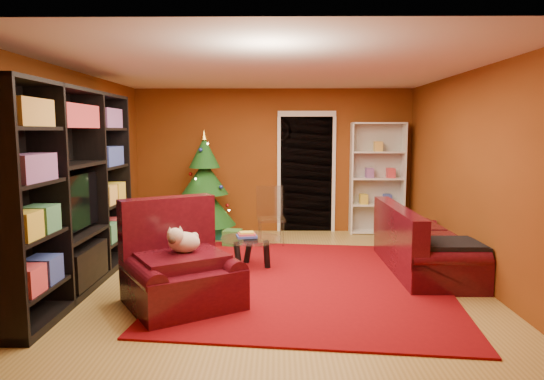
{
  "coord_description": "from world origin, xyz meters",
  "views": [
    {
      "loc": [
        0.08,
        -6.09,
        1.84
      ],
      "look_at": [
        0.0,
        0.4,
        1.05
      ],
      "focal_mm": 32.0,
      "sensor_mm": 36.0,
      "label": 1
    }
  ],
  "objects_px": {
    "rug": "(310,281)",
    "coffee_table": "(251,253)",
    "acrylic_chair": "(271,219)",
    "white_bookshelf": "(377,179)",
    "media_unit": "(71,191)",
    "dog": "(184,242)",
    "christmas_tree": "(205,186)",
    "sofa": "(425,238)",
    "gift_box_red": "(203,228)",
    "gift_box_green": "(232,238)",
    "gift_box_teal": "(214,229)",
    "armchair": "(182,264)"
  },
  "relations": [
    {
      "from": "gift_box_green",
      "to": "dog",
      "type": "height_order",
      "value": "dog"
    },
    {
      "from": "gift_box_teal",
      "to": "white_bookshelf",
      "type": "distance_m",
      "value": 3.04
    },
    {
      "from": "gift_box_teal",
      "to": "coffee_table",
      "type": "xyz_separation_m",
      "value": [
        0.74,
        -1.84,
        0.06
      ]
    },
    {
      "from": "rug",
      "to": "gift_box_teal",
      "type": "bearing_deg",
      "value": 121.93
    },
    {
      "from": "gift_box_teal",
      "to": "gift_box_red",
      "type": "distance_m",
      "value": 0.36
    },
    {
      "from": "gift_box_green",
      "to": "white_bookshelf",
      "type": "distance_m",
      "value": 2.85
    },
    {
      "from": "gift_box_green",
      "to": "armchair",
      "type": "bearing_deg",
      "value": -95.97
    },
    {
      "from": "sofa",
      "to": "acrylic_chair",
      "type": "height_order",
      "value": "sofa"
    },
    {
      "from": "gift_box_green",
      "to": "white_bookshelf",
      "type": "bearing_deg",
      "value": 22.45
    },
    {
      "from": "white_bookshelf",
      "to": "coffee_table",
      "type": "bearing_deg",
      "value": -131.71
    },
    {
      "from": "gift_box_green",
      "to": "sofa",
      "type": "height_order",
      "value": "sofa"
    },
    {
      "from": "dog",
      "to": "rug",
      "type": "bearing_deg",
      "value": -2.7
    },
    {
      "from": "dog",
      "to": "acrylic_chair",
      "type": "bearing_deg",
      "value": 39.96
    },
    {
      "from": "gift_box_green",
      "to": "sofa",
      "type": "distance_m",
      "value": 3.01
    },
    {
      "from": "gift_box_teal",
      "to": "armchair",
      "type": "height_order",
      "value": "armchair"
    },
    {
      "from": "gift_box_red",
      "to": "acrylic_chair",
      "type": "height_order",
      "value": "acrylic_chair"
    },
    {
      "from": "christmas_tree",
      "to": "gift_box_green",
      "type": "bearing_deg",
      "value": -49.72
    },
    {
      "from": "media_unit",
      "to": "christmas_tree",
      "type": "height_order",
      "value": "media_unit"
    },
    {
      "from": "dog",
      "to": "white_bookshelf",
      "type": "bearing_deg",
      "value": 20.94
    },
    {
      "from": "gift_box_green",
      "to": "acrylic_chair",
      "type": "xyz_separation_m",
      "value": [
        0.62,
        0.06,
        0.3
      ]
    },
    {
      "from": "white_bookshelf",
      "to": "acrylic_chair",
      "type": "height_order",
      "value": "white_bookshelf"
    },
    {
      "from": "sofa",
      "to": "coffee_table",
      "type": "distance_m",
      "value": 2.31
    },
    {
      "from": "white_bookshelf",
      "to": "sofa",
      "type": "bearing_deg",
      "value": -85.02
    },
    {
      "from": "acrylic_chair",
      "to": "white_bookshelf",
      "type": "bearing_deg",
      "value": 20.83
    },
    {
      "from": "sofa",
      "to": "coffee_table",
      "type": "bearing_deg",
      "value": 87.26
    },
    {
      "from": "gift_box_green",
      "to": "acrylic_chair",
      "type": "distance_m",
      "value": 0.69
    },
    {
      "from": "christmas_tree",
      "to": "coffee_table",
      "type": "height_order",
      "value": "christmas_tree"
    },
    {
      "from": "rug",
      "to": "sofa",
      "type": "bearing_deg",
      "value": 17.23
    },
    {
      "from": "white_bookshelf",
      "to": "gift_box_green",
      "type": "bearing_deg",
      "value": -156.31
    },
    {
      "from": "dog",
      "to": "christmas_tree",
      "type": "bearing_deg",
      "value": 62.78
    },
    {
      "from": "gift_box_red",
      "to": "coffee_table",
      "type": "bearing_deg",
      "value": -65.35
    },
    {
      "from": "rug",
      "to": "coffee_table",
      "type": "height_order",
      "value": "coffee_table"
    },
    {
      "from": "christmas_tree",
      "to": "gift_box_red",
      "type": "relative_size",
      "value": 8.17
    },
    {
      "from": "sofa",
      "to": "gift_box_green",
      "type": "bearing_deg",
      "value": 62.6
    },
    {
      "from": "gift_box_green",
      "to": "gift_box_red",
      "type": "xyz_separation_m",
      "value": [
        -0.6,
        0.84,
        -0.02
      ]
    },
    {
      "from": "christmas_tree",
      "to": "sofa",
      "type": "xyz_separation_m",
      "value": [
        3.19,
        -1.98,
        -0.47
      ]
    },
    {
      "from": "gift_box_red",
      "to": "armchair",
      "type": "distance_m",
      "value": 3.56
    },
    {
      "from": "gift_box_green",
      "to": "acrylic_chair",
      "type": "height_order",
      "value": "acrylic_chair"
    },
    {
      "from": "gift_box_teal",
      "to": "gift_box_red",
      "type": "xyz_separation_m",
      "value": [
        -0.22,
        0.28,
        -0.04
      ]
    },
    {
      "from": "dog",
      "to": "sofa",
      "type": "height_order",
      "value": "sofa"
    },
    {
      "from": "media_unit",
      "to": "dog",
      "type": "relative_size",
      "value": 7.57
    },
    {
      "from": "media_unit",
      "to": "gift_box_green",
      "type": "xyz_separation_m",
      "value": [
        1.63,
        2.19,
        -1.03
      ]
    },
    {
      "from": "sofa",
      "to": "christmas_tree",
      "type": "bearing_deg",
      "value": 57.82
    },
    {
      "from": "christmas_tree",
      "to": "acrylic_chair",
      "type": "xyz_separation_m",
      "value": [
        1.14,
        -0.56,
        -0.48
      ]
    },
    {
      "from": "rug",
      "to": "white_bookshelf",
      "type": "relative_size",
      "value": 1.85
    },
    {
      "from": "white_bookshelf",
      "to": "dog",
      "type": "xyz_separation_m",
      "value": [
        -2.78,
        -3.65,
        -0.32
      ]
    },
    {
      "from": "media_unit",
      "to": "sofa",
      "type": "distance_m",
      "value": 4.43
    },
    {
      "from": "rug",
      "to": "coffee_table",
      "type": "relative_size",
      "value": 4.63
    },
    {
      "from": "armchair",
      "to": "christmas_tree",
      "type": "bearing_deg",
      "value": 62.4
    },
    {
      "from": "media_unit",
      "to": "armchair",
      "type": "height_order",
      "value": "media_unit"
    }
  ]
}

